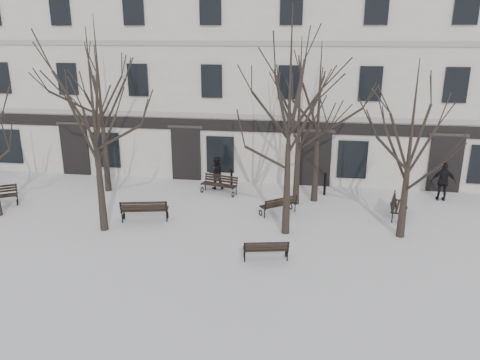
% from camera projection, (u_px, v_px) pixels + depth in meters
% --- Properties ---
extents(ground, '(100.00, 100.00, 0.00)m').
position_uv_depth(ground, '(222.00, 244.00, 18.06)').
color(ground, silver).
rests_on(ground, ground).
extents(building, '(40.40, 10.20, 11.40)m').
position_uv_depth(building, '(261.00, 72.00, 28.59)').
color(building, silver).
rests_on(building, ground).
extents(tree_1, '(5.63, 5.63, 8.04)m').
position_uv_depth(tree_1, '(93.00, 109.00, 17.90)').
color(tree_1, black).
rests_on(tree_1, ground).
extents(tree_2, '(6.17, 6.17, 8.81)m').
position_uv_depth(tree_2, '(290.00, 97.00, 17.44)').
color(tree_2, black).
rests_on(tree_2, ground).
extents(tree_3, '(4.87, 4.87, 6.96)m').
position_uv_depth(tree_3, '(412.00, 130.00, 17.46)').
color(tree_3, black).
rests_on(tree_3, ground).
extents(tree_4, '(6.06, 6.06, 8.65)m').
position_uv_depth(tree_4, '(99.00, 85.00, 22.55)').
color(tree_4, black).
rests_on(tree_4, ground).
extents(tree_5, '(5.37, 5.37, 7.67)m').
position_uv_depth(tree_5, '(299.00, 103.00, 20.92)').
color(tree_5, black).
rests_on(tree_5, ground).
extents(tree_6, '(5.22, 5.22, 7.46)m').
position_uv_depth(tree_6, '(319.00, 105.00, 21.34)').
color(tree_6, black).
rests_on(tree_6, ground).
extents(bench_1, '(2.10, 1.13, 1.01)m').
position_uv_depth(bench_1, '(145.00, 209.00, 20.11)').
color(bench_1, black).
rests_on(bench_1, ground).
extents(bench_2, '(1.69, 0.89, 0.81)m').
position_uv_depth(bench_2, '(266.00, 249.00, 16.69)').
color(bench_2, black).
rests_on(bench_2, ground).
extents(bench_3, '(1.94, 1.13, 0.93)m').
position_uv_depth(bench_3, '(219.00, 184.00, 23.61)').
color(bench_3, black).
rests_on(bench_3, ground).
extents(bench_4, '(1.71, 1.51, 0.86)m').
position_uv_depth(bench_4, '(279.00, 204.00, 20.92)').
color(bench_4, black).
rests_on(bench_4, ground).
extents(bench_5, '(1.09, 1.93, 0.92)m').
position_uv_depth(bench_5, '(398.00, 206.00, 20.67)').
color(bench_5, black).
rests_on(bench_5, ground).
extents(bollard_a, '(0.14, 0.14, 1.07)m').
position_uv_depth(bollard_a, '(232.00, 178.00, 24.34)').
color(bollard_a, black).
rests_on(bollard_a, ground).
extents(bollard_b, '(0.15, 0.15, 1.18)m').
position_uv_depth(bollard_b, '(325.00, 183.00, 23.34)').
color(bollard_b, black).
rests_on(bollard_b, ground).
extents(pedestrian_b, '(0.94, 0.79, 1.72)m').
position_uv_depth(pedestrian_b, '(216.00, 188.00, 24.52)').
color(pedestrian_b, black).
rests_on(pedestrian_b, ground).
extents(pedestrian_c, '(1.16, 0.56, 1.91)m').
position_uv_depth(pedestrian_c, '(441.00, 200.00, 22.80)').
color(pedestrian_c, black).
rests_on(pedestrian_c, ground).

